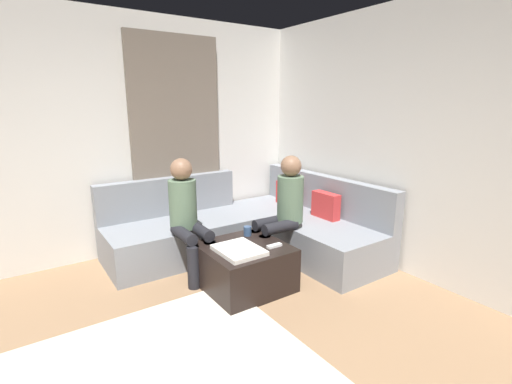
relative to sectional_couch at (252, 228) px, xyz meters
name	(u,v)px	position (x,y,z in m)	size (l,w,h in m)	color
wall_back	(498,151)	(2.08, 1.06, 1.07)	(6.00, 0.12, 2.70)	silver
wall_left	(54,141)	(-0.86, -1.88, 1.07)	(0.12, 6.00, 2.70)	silver
curtain_panel	(177,144)	(-0.76, -0.58, 0.97)	(0.06, 1.10, 2.50)	#726659
sectional_couch	(252,228)	(0.00, 0.00, 0.00)	(2.10, 2.55, 0.87)	gray
ottoman	(244,266)	(0.71, -0.56, -0.07)	(0.76, 0.76, 0.42)	black
folded_blanket	(239,250)	(0.81, -0.68, 0.16)	(0.44, 0.36, 0.04)	white
coffee_mug	(247,231)	(0.49, -0.38, 0.19)	(0.08, 0.08, 0.10)	#334C72
game_remote	(274,246)	(0.89, -0.34, 0.15)	(0.05, 0.15, 0.02)	white
person_on_couch_back	(283,207)	(0.52, 0.06, 0.38)	(0.30, 0.60, 1.20)	black
person_on_couch_side	(187,213)	(0.15, -0.88, 0.38)	(0.60, 0.30, 1.20)	black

